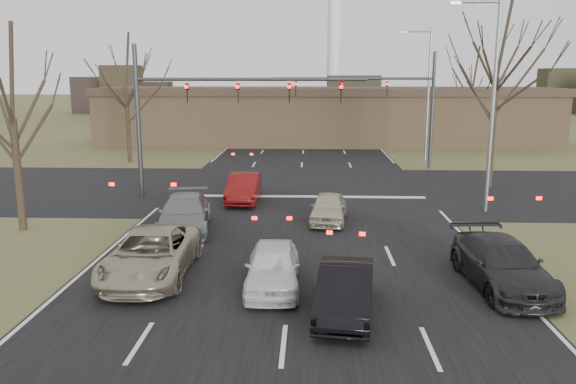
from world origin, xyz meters
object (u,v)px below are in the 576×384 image
at_px(car_silver_ahead, 328,208).
at_px(mast_arm_far, 392,96).
at_px(car_grey_ahead, 185,214).
at_px(car_charcoal_sedan, 502,264).
at_px(streetlight_right_near, 490,93).
at_px(mast_arm_near, 199,101).
at_px(building, 325,115).
at_px(car_red_ahead, 244,188).
at_px(car_silver_suv, 151,254).
at_px(car_white_sedan, 273,267).
at_px(car_black_hatch, 346,290).
at_px(streetlight_right_far, 426,87).

bearing_deg(car_silver_ahead, mast_arm_far, 78.20).
bearing_deg(car_grey_ahead, mast_arm_far, 49.64).
relative_size(car_charcoal_sedan, car_silver_ahead, 1.32).
bearing_deg(car_grey_ahead, streetlight_right_near, 8.33).
bearing_deg(car_silver_ahead, mast_arm_near, 147.75).
bearing_deg(car_grey_ahead, building, 70.55).
bearing_deg(car_red_ahead, car_silver_suv, -98.59).
height_order(mast_arm_far, streetlight_right_near, streetlight_right_near).
xyz_separation_m(mast_arm_near, streetlight_right_near, (14.05, -3.00, 0.51)).
bearing_deg(car_charcoal_sedan, building, 92.64).
height_order(mast_arm_near, car_grey_ahead, mast_arm_near).
height_order(car_red_ahead, car_silver_ahead, car_red_ahead).
bearing_deg(streetlight_right_near, mast_arm_near, 167.95).
relative_size(car_white_sedan, car_black_hatch, 0.97).
distance_m(mast_arm_near, streetlight_right_far, 20.20).
bearing_deg(streetlight_right_near, car_charcoal_sedan, -103.28).
height_order(mast_arm_far, car_black_hatch, mast_arm_far).
bearing_deg(car_black_hatch, car_grey_ahead, 134.31).
relative_size(streetlight_right_near, car_black_hatch, 2.42).
distance_m(building, car_red_ahead, 26.69).
relative_size(streetlight_right_far, car_charcoal_sedan, 2.00).
bearing_deg(streetlight_right_near, car_white_sedan, -132.32).
xyz_separation_m(streetlight_right_near, car_red_ahead, (-11.62, 1.82, -4.87)).
height_order(mast_arm_near, mast_arm_far, same).
relative_size(car_red_ahead, car_silver_ahead, 1.16).
bearing_deg(streetlight_right_near, car_silver_suv, -144.88).
bearing_deg(mast_arm_near, car_silver_ahead, -37.84).
bearing_deg(streetlight_right_far, car_grey_ahead, -123.76).
bearing_deg(streetlight_right_near, car_black_hatch, -121.04).
xyz_separation_m(streetlight_right_far, car_red_ahead, (-12.12, -15.18, -4.87)).
bearing_deg(car_silver_ahead, car_red_ahead, 142.23).
distance_m(streetlight_right_near, streetlight_right_far, 17.01).
height_order(mast_arm_near, streetlight_right_far, streetlight_right_far).
relative_size(streetlight_right_far, car_grey_ahead, 1.99).
relative_size(mast_arm_near, car_silver_suv, 2.24).
xyz_separation_m(mast_arm_far, car_silver_suv, (-10.67, -22.36, -4.27)).
bearing_deg(car_grey_ahead, car_charcoal_sedan, -35.94).
height_order(car_white_sedan, car_charcoal_sedan, car_charcoal_sedan).
height_order(mast_arm_far, streetlight_right_far, streetlight_right_far).
xyz_separation_m(building, streetlight_right_near, (6.82, -28.00, 2.92)).
bearing_deg(mast_arm_far, building, 105.58).
xyz_separation_m(mast_arm_far, car_black_hatch, (-4.59, -25.01, -4.34)).
distance_m(streetlight_right_far, car_grey_ahead, 25.56).
distance_m(mast_arm_near, car_white_sedan, 14.72).
relative_size(building, car_white_sedan, 10.57).
bearing_deg(car_charcoal_sedan, mast_arm_far, 86.65).
xyz_separation_m(streetlight_right_far, car_white_sedan, (-9.82, -27.24, -4.90)).
relative_size(car_grey_ahead, car_red_ahead, 1.15).
distance_m(building, car_white_sedan, 38.37).
xyz_separation_m(car_black_hatch, car_silver_ahead, (-0.16, 9.83, -0.04)).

